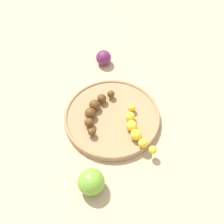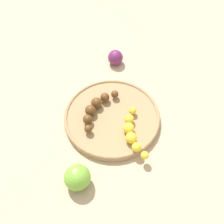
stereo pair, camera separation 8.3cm
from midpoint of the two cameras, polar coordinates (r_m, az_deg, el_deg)
name	(u,v)px [view 2 (the right image)]	position (r m, az deg, el deg)	size (l,w,h in m)	color
ground_plane	(112,120)	(0.86, 2.75, -1.68)	(2.40, 2.40, 0.00)	tan
fruit_bowl	(112,117)	(0.85, 2.79, -1.21)	(0.28, 0.28, 0.02)	#A08259
banana_yellow	(132,133)	(0.80, 6.99, -4.26)	(0.16, 0.08, 0.03)	yellow
banana_overripe	(96,108)	(0.84, -0.38, 0.66)	(0.11, 0.15, 0.03)	#593819
apple_green	(77,177)	(0.74, -3.58, -12.98)	(0.07, 0.07, 0.07)	#72B238
plum_purple	(115,57)	(1.00, 3.10, 10.54)	(0.05, 0.05, 0.05)	#662659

